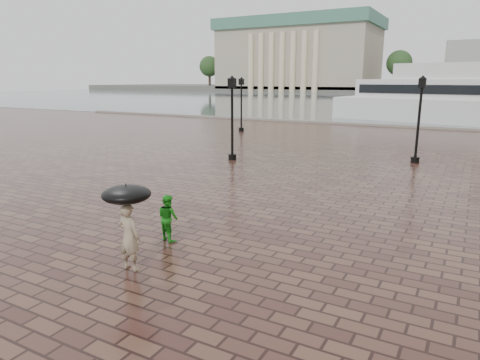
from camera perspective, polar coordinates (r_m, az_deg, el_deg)
The scene contains 11 objects.
ground at distance 12.48m, azimuth -0.01°, elevation -7.03°, with size 300.00×300.00×0.00m, color #351C18.
harbour_water at distance 102.50m, azimuth 26.07°, elevation 9.50°, with size 240.00×240.00×0.00m, color #424A50.
quay_edge at distance 42.85m, azimuth 21.28°, elevation 6.55°, with size 80.00×0.60×0.30m, color slate.
far_shore at distance 170.38m, azimuth 27.48°, elevation 10.66°, with size 300.00×60.00×2.00m, color #4C4C47.
museum at distance 166.60m, azimuth 7.79°, elevation 16.42°, with size 57.00×32.50×26.00m.
far_trees at distance 148.45m, azimuth 27.52°, elevation 13.76°, with size 188.00×8.00×13.50m.
street_lamps at distance 28.73m, azimuth 14.55°, elevation 8.83°, with size 21.44×14.44×4.40m.
adult_pedestrian at distance 10.22m, azimuth -14.57°, elevation -7.35°, with size 0.59×0.38×1.61m, color gray.
child_pedestrian at distance 11.91m, azimuth -9.57°, elevation -4.96°, with size 0.63×0.49×1.29m, color #1D9D1D.
ferry_near at distance 49.32m, azimuth 27.01°, elevation 9.64°, with size 25.53×10.90×8.15m.
umbrella at distance 9.92m, azimuth -14.91°, elevation -1.88°, with size 1.10×1.10×1.12m.
Camera 1 is at (5.66, -10.25, 4.32)m, focal length 32.00 mm.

